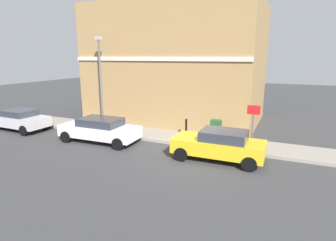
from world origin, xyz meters
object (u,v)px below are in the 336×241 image
object	(u,v)px
car_white	(100,129)
utility_cabinet	(216,131)
car_silver	(18,119)
lamppost	(101,78)
car_yellow	(219,145)
street_sign	(253,121)
bollard_near_cabinet	(186,127)

from	to	relation	value
car_white	utility_cabinet	xyz separation A→B (m)	(2.46, -5.90, -0.05)
car_silver	utility_cabinet	distance (m)	12.58
car_white	lamppost	xyz separation A→B (m)	(2.53, 1.71, 2.57)
lamppost	car_silver	bearing A→B (deg)	118.64
car_white	car_silver	world-z (taller)	car_white
utility_cabinet	lamppost	bearing A→B (deg)	89.49
car_yellow	car_silver	distance (m)	13.14
utility_cabinet	street_sign	bearing A→B (deg)	-117.06
utility_cabinet	lamppost	xyz separation A→B (m)	(0.07, 7.62, 2.62)
bollard_near_cabinet	street_sign	size ratio (longest dim) A/B	0.45
bollard_near_cabinet	street_sign	world-z (taller)	street_sign
utility_cabinet	lamppost	size ratio (longest dim) A/B	0.20
car_yellow	lamppost	size ratio (longest dim) A/B	0.72
car_yellow	lamppost	world-z (taller)	lamppost
car_silver	bollard_near_cabinet	size ratio (longest dim) A/B	4.07
car_white	street_sign	size ratio (longest dim) A/B	1.96
car_white	bollard_near_cabinet	world-z (taller)	car_white
utility_cabinet	bollard_near_cabinet	distance (m)	1.77
bollard_near_cabinet	lamppost	xyz separation A→B (m)	(-0.03, 5.85, 2.60)
bollard_near_cabinet	car_silver	bearing A→B (deg)	103.85
car_yellow	car_silver	size ratio (longest dim) A/B	0.98
car_white	utility_cabinet	world-z (taller)	car_white
car_silver	street_sign	xyz separation A→B (m)	(1.46, -14.37, 0.95)
car_silver	lamppost	xyz separation A→B (m)	(2.57, -4.71, 2.59)
car_yellow	lamppost	distance (m)	9.17
utility_cabinet	car_silver	bearing A→B (deg)	101.48
car_white	car_yellow	bearing A→B (deg)	178.12
car_yellow	lamppost	xyz separation A→B (m)	(2.56, 8.43, 2.55)
bollard_near_cabinet	lamppost	bearing A→B (deg)	90.32
utility_cabinet	bollard_near_cabinet	size ratio (longest dim) A/B	1.11
car_silver	street_sign	world-z (taller)	street_sign
bollard_near_cabinet	utility_cabinet	bearing A→B (deg)	-93.24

